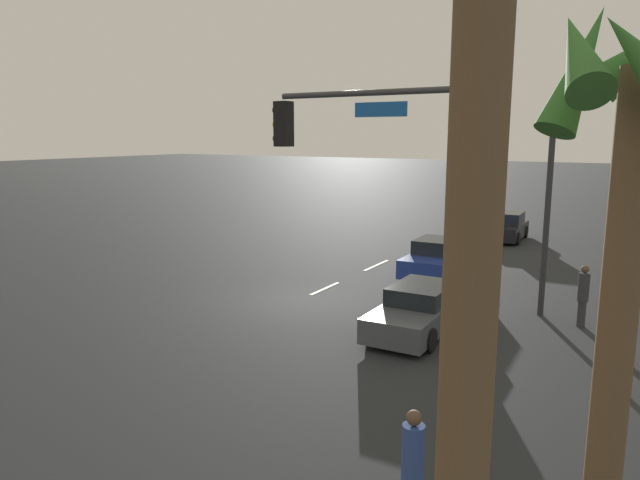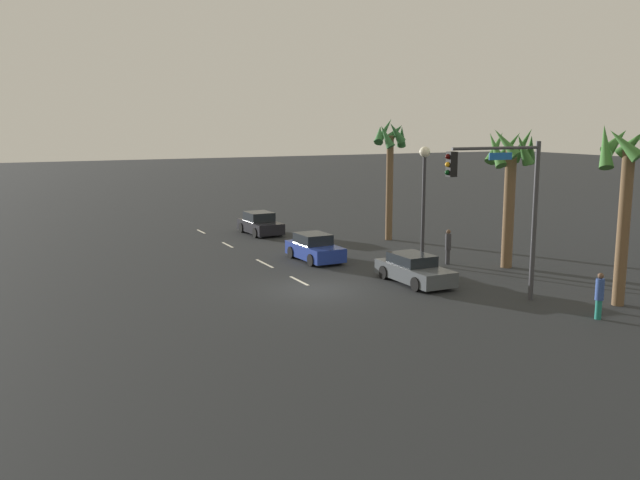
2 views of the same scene
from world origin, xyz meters
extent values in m
plane|color=#232628|center=(0.00, 0.00, 0.00)|extent=(220.00, 220.00, 0.00)
cube|color=silver|center=(-18.00, 0.00, 0.01)|extent=(1.83, 0.14, 0.01)
cube|color=silver|center=(-12.35, 0.00, 0.01)|extent=(1.98, 0.14, 0.01)
cube|color=silver|center=(-6.22, 0.00, 0.01)|extent=(2.36, 0.14, 0.01)
cube|color=silver|center=(-1.81, 0.00, 0.01)|extent=(2.02, 0.14, 0.01)
cube|color=navy|center=(-5.80, 2.72, 0.52)|extent=(3.95, 1.84, 0.72)
cube|color=black|center=(-6.04, 2.71, 1.16)|extent=(1.91, 1.58, 0.55)
cylinder|color=black|center=(-4.62, 3.57, 0.32)|extent=(0.65, 0.24, 0.64)
cylinder|color=black|center=(-4.57, 1.94, 0.32)|extent=(0.65, 0.24, 0.64)
cylinder|color=black|center=(-7.03, 3.50, 0.32)|extent=(0.65, 0.24, 0.64)
cylinder|color=black|center=(-6.99, 1.87, 0.32)|extent=(0.65, 0.24, 0.64)
cube|color=black|center=(-15.32, 3.26, 0.51)|extent=(3.96, 1.93, 0.70)
cube|color=black|center=(-15.55, 3.25, 1.15)|extent=(1.93, 1.64, 0.59)
cylinder|color=black|center=(-14.13, 4.15, 0.32)|extent=(0.65, 0.24, 0.64)
cylinder|color=black|center=(-14.08, 2.46, 0.32)|extent=(0.65, 0.24, 0.64)
cylinder|color=black|center=(-16.55, 4.07, 0.32)|extent=(0.65, 0.24, 0.64)
cylinder|color=black|center=(-16.50, 2.37, 0.32)|extent=(0.65, 0.24, 0.64)
cube|color=#474C51|center=(0.90, 4.61, 0.50)|extent=(4.31, 1.75, 0.68)
cube|color=black|center=(0.64, 4.60, 1.08)|extent=(2.08, 1.53, 0.49)
cylinder|color=black|center=(2.23, 5.43, 0.32)|extent=(0.64, 0.22, 0.64)
cylinder|color=black|center=(2.24, 3.81, 0.32)|extent=(0.64, 0.22, 0.64)
cylinder|color=black|center=(-0.44, 5.41, 0.32)|extent=(0.64, 0.22, 0.64)
cylinder|color=black|center=(-0.43, 3.79, 0.32)|extent=(0.64, 0.22, 0.64)
cylinder|color=#38383D|center=(5.53, 7.29, 3.28)|extent=(0.20, 0.20, 6.57)
cylinder|color=#38383D|center=(5.47, 5.21, 6.32)|extent=(0.24, 4.17, 0.12)
cube|color=black|center=(5.41, 3.13, 5.74)|extent=(0.33, 0.33, 0.95)
sphere|color=#360503|center=(5.40, 2.95, 6.04)|extent=(0.20, 0.20, 0.20)
sphere|color=orange|center=(5.40, 2.95, 5.74)|extent=(0.20, 0.20, 0.20)
sphere|color=black|center=(5.40, 2.95, 5.44)|extent=(0.20, 0.20, 0.20)
cube|color=#1959B2|center=(5.47, 5.42, 6.00)|extent=(0.07, 1.10, 0.28)
cylinder|color=#2D2D33|center=(-2.49, 7.32, 2.77)|extent=(0.18, 0.18, 5.54)
sphere|color=#F2EACC|center=(-2.49, 7.32, 5.82)|extent=(0.56, 0.56, 0.56)
cylinder|color=#333338|center=(-1.93, 8.54, 0.38)|extent=(0.31, 0.31, 0.77)
cylinder|color=#333338|center=(-1.93, 8.54, 1.19)|extent=(0.41, 0.41, 0.84)
sphere|color=brown|center=(-1.93, 8.54, 1.72)|extent=(0.23, 0.23, 0.23)
cylinder|color=#2D478C|center=(8.83, 7.55, 1.15)|extent=(0.45, 0.45, 0.81)
sphere|color=brown|center=(8.83, 7.55, 1.67)|extent=(0.22, 0.22, 0.22)
cylinder|color=brown|center=(7.73, 9.88, 3.17)|extent=(0.48, 0.48, 6.34)
cone|color=#38702D|center=(7.22, 9.12, 6.39)|extent=(1.37, 1.17, 1.88)
cone|color=#38702D|center=(8.03, 9.20, 6.50)|extent=(1.57, 1.11, 1.42)
cylinder|color=brown|center=(11.33, 8.94, 4.30)|extent=(0.46, 0.46, 8.61)
cone|color=#2D6633|center=(-10.13, 9.19, 6.58)|extent=(1.41, 1.25, 1.35)
cone|color=#2D6633|center=(-9.30, 9.16, 6.47)|extent=(1.27, 1.14, 1.53)
camera|label=1|loc=(15.92, 10.21, 5.53)|focal=32.64mm
camera|label=2|loc=(26.73, -12.76, 7.34)|focal=38.57mm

